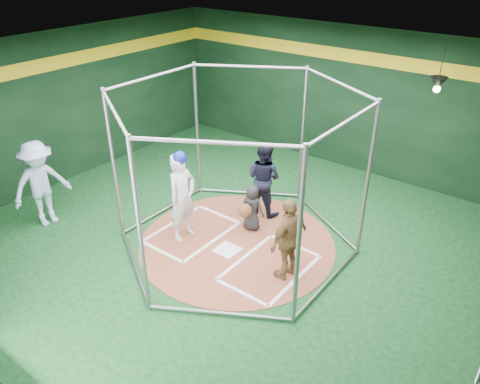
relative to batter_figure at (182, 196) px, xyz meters
The scene contains 13 objects.
room_shell 1.36m from the batter_figure, 24.10° to the left, with size 10.10×9.10×3.53m.
clay_disc 1.41m from the batter_figure, 23.72° to the left, with size 3.80×3.80×0.01m, color brown.
home_plate 1.34m from the batter_figure, ahead, with size 0.43×0.43×0.01m, color white.
batter_box_left 0.92m from the batter_figure, 80.39° to the left, with size 1.17×1.77×0.01m.
batter_box_right 2.14m from the batter_figure, ahead, with size 1.17×1.77×0.01m.
batting_cage 1.22m from the batter_figure, 23.72° to the left, with size 4.05×4.67×3.00m.
pendant_lamp_near 5.45m from the batter_figure, 51.72° to the left, with size 0.34×0.34×0.90m.
batter_figure is the anchor object (origin of this frame).
visitor_leopard 2.29m from the batter_figure, ahead, with size 0.90×0.37×1.53m, color #B4844D.
catcher_figure 1.41m from the batter_figure, 48.03° to the left, with size 0.51×0.58×0.97m.
umpire 1.86m from the batter_figure, 67.97° to the left, with size 0.79×0.61×1.62m, color black.
bystander_blue 2.94m from the batter_figure, 152.74° to the right, with size 1.17×0.67×1.81m, color #A1B7D6.
steel_railing 5.57m from the batter_figure, ahead, with size 0.05×1.10×0.95m.
Camera 1 is at (4.61, -5.92, 5.27)m, focal length 35.00 mm.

